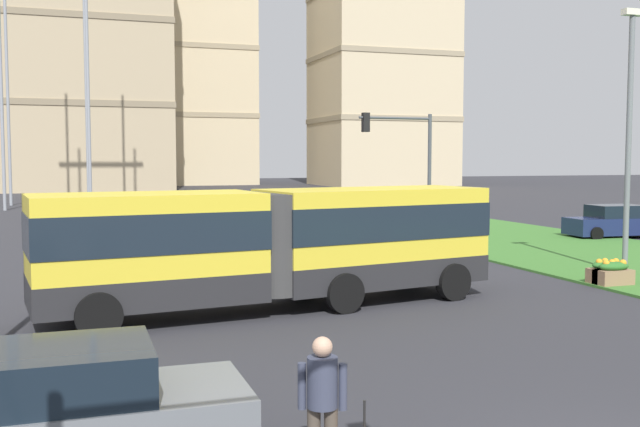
{
  "coord_description": "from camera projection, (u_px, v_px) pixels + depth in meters",
  "views": [
    {
      "loc": [
        -6.36,
        -6.59,
        3.81
      ],
      "look_at": [
        0.53,
        13.6,
        2.2
      ],
      "focal_mm": 41.22,
      "sensor_mm": 36.0,
      "label": 1
    }
  ],
  "objects": [
    {
      "name": "car_navy_sedan",
      "position": [
        613.0,
        222.0,
        35.13
      ],
      "size": [
        4.53,
        2.31,
        1.58
      ],
      "color": "#19234C",
      "rests_on": "ground"
    },
    {
      "name": "apartment_tower_eastcentre",
      "position": [
        382.0,
        60.0,
        103.77
      ],
      "size": [
        17.94,
        14.96,
        35.22
      ],
      "color": "beige",
      "rests_on": "ground"
    },
    {
      "name": "pedestrian_crossing",
      "position": [
        322.0,
        399.0,
        8.57
      ],
      "size": [
        0.54,
        0.36,
        1.74
      ],
      "color": "#4C4238",
      "rests_on": "ground"
    },
    {
      "name": "apartment_tower_westcentre",
      "position": [
        76.0,
        30.0,
        88.12
      ],
      "size": [
        21.21,
        16.94,
        38.39
      ],
      "color": "tan",
      "rests_on": "ground"
    },
    {
      "name": "traffic_light_far_right",
      "position": [
        407.0,
        156.0,
        31.38
      ],
      "size": [
        3.38,
        0.28,
        5.71
      ],
      "color": "#474C51",
      "rests_on": "ground"
    },
    {
      "name": "streetlight_median",
      "position": [
        629.0,
        130.0,
        23.59
      ],
      "size": [
        0.7,
        0.28,
        8.54
      ],
      "color": "slate",
      "rests_on": "ground"
    },
    {
      "name": "traffic_light_near_left",
      "position": [
        122.0,
        106.0,
        3.45
      ],
      "size": [
        4.15,
        0.28,
        5.85
      ],
      "color": "#474C51",
      "rests_on": "ground"
    },
    {
      "name": "flower_planter_4",
      "position": [
        607.0,
        271.0,
        21.98
      ],
      "size": [
        1.1,
        0.56,
        0.74
      ],
      "color": "#937051",
      "rests_on": "grass_median"
    },
    {
      "name": "articulated_bus",
      "position": [
        275.0,
        244.0,
        18.52
      ],
      "size": [
        12.03,
        4.23,
        3.0
      ],
      "color": "yellow",
      "rests_on": "ground"
    },
    {
      "name": "car_grey_wagon",
      "position": [
        60.0,
        415.0,
        8.73
      ],
      "size": [
        4.41,
        2.04,
        1.58
      ],
      "color": "slate",
      "rests_on": "ground"
    },
    {
      "name": "flower_planter_3",
      "position": [
        614.0,
        273.0,
        21.7
      ],
      "size": [
        1.1,
        0.56,
        0.74
      ],
      "color": "#937051",
      "rests_on": "grass_median"
    },
    {
      "name": "apartment_tower_centre",
      "position": [
        175.0,
        55.0,
        108.76
      ],
      "size": [
        21.32,
        18.49,
        38.02
      ],
      "color": "beige",
      "rests_on": "ground"
    }
  ]
}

